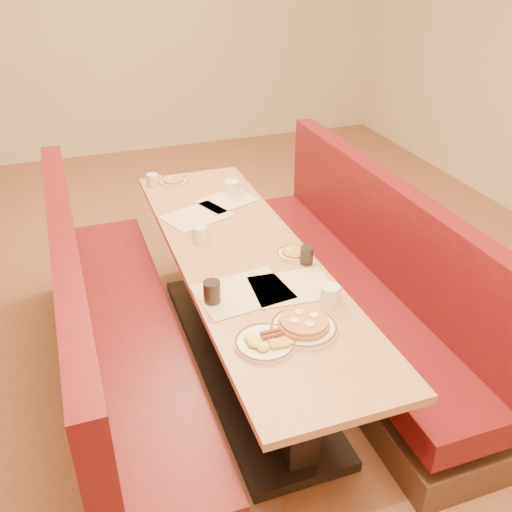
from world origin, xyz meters
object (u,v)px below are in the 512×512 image
object	(u,v)px
booth_right	(358,290)
pancake_plate	(304,325)
coffee_mug_c	(232,188)
diner_table	(244,312)
booth_left	(114,341)
soda_tumbler_mid	(307,255)
coffee_mug_a	(331,295)
eggs_plate	(265,342)
soda_tumbler_near	(212,292)
coffee_mug_b	(200,233)
coffee_mug_d	(153,180)

from	to	relation	value
booth_right	pancake_plate	world-z (taller)	booth_right
pancake_plate	coffee_mug_c	size ratio (longest dim) A/B	2.26
diner_table	booth_left	xyz separation A→B (m)	(-0.73, 0.00, -0.01)
pancake_plate	coffee_mug_c	distance (m)	1.48
soda_tumbler_mid	coffee_mug_a	bearing A→B (deg)	-96.97
booth_left	eggs_plate	world-z (taller)	booth_left
coffee_mug_c	soda_tumbler_mid	world-z (taller)	coffee_mug_c
soda_tumbler_near	diner_table	bearing A→B (deg)	53.11
booth_right	soda_tumbler_mid	xyz separation A→B (m)	(-0.45, -0.19, 0.44)
pancake_plate	soda_tumbler_mid	bearing A→B (deg)	64.82
diner_table	coffee_mug_a	bearing A→B (deg)	-67.55
soda_tumbler_near	soda_tumbler_mid	distance (m)	0.59
pancake_plate	coffee_mug_c	bearing A→B (deg)	84.50
booth_right	eggs_plate	bearing A→B (deg)	-139.89
eggs_plate	coffee_mug_c	size ratio (longest dim) A/B	1.99
coffee_mug_b	pancake_plate	bearing A→B (deg)	-95.22
booth_right	pancake_plate	xyz separation A→B (m)	(-0.69, -0.71, 0.41)
booth_left	soda_tumbler_mid	distance (m)	1.12
soda_tumbler_mid	soda_tumbler_near	bearing A→B (deg)	-162.28
eggs_plate	coffee_mug_c	xyz separation A→B (m)	(0.34, 1.52, 0.04)
booth_right	coffee_mug_d	bearing A→B (deg)	132.51
booth_right	coffee_mug_d	distance (m)	1.55
booth_left	coffee_mug_c	world-z (taller)	booth_left
eggs_plate	soda_tumbler_near	xyz separation A→B (m)	(-0.12, 0.38, 0.04)
booth_right	pancake_plate	distance (m)	1.07
pancake_plate	coffee_mug_a	xyz separation A→B (m)	(0.20, 0.14, 0.03)
coffee_mug_a	coffee_mug_b	size ratio (longest dim) A/B	1.10
pancake_plate	soda_tumbler_mid	xyz separation A→B (m)	(0.24, 0.52, 0.02)
coffee_mug_c	soda_tumbler_near	size ratio (longest dim) A/B	1.19
coffee_mug_a	eggs_plate	bearing A→B (deg)	-177.48
pancake_plate	coffee_mug_c	xyz separation A→B (m)	(0.14, 1.47, 0.03)
coffee_mug_b	coffee_mug_d	world-z (taller)	coffee_mug_b
soda_tumbler_near	coffee_mug_c	bearing A→B (deg)	68.01
eggs_plate	booth_right	bearing A→B (deg)	40.11
coffee_mug_b	coffee_mug_d	xyz separation A→B (m)	(-0.10, 0.87, -0.00)
booth_left	pancake_plate	world-z (taller)	booth_left
booth_left	soda_tumbler_near	bearing A→B (deg)	-39.51
diner_table	soda_tumbler_mid	distance (m)	0.54
diner_table	pancake_plate	size ratio (longest dim) A/B	8.33
soda_tumbler_mid	booth_right	bearing A→B (deg)	23.22
coffee_mug_a	coffee_mug_b	bearing A→B (deg)	94.63
soda_tumbler_mid	coffee_mug_d	bearing A→B (deg)	113.27
soda_tumbler_near	eggs_plate	bearing A→B (deg)	-72.38
coffee_mug_b	coffee_mug_d	bearing A→B (deg)	78.52
coffee_mug_a	coffee_mug_c	bearing A→B (deg)	69.82
booth_left	coffee_mug_c	bearing A→B (deg)	39.99
diner_table	soda_tumbler_mid	xyz separation A→B (m)	(0.28, -0.19, 0.42)
diner_table	coffee_mug_a	distance (m)	0.75
coffee_mug_a	coffee_mug_c	size ratio (longest dim) A/B	0.93
eggs_plate	coffee_mug_a	world-z (taller)	coffee_mug_a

